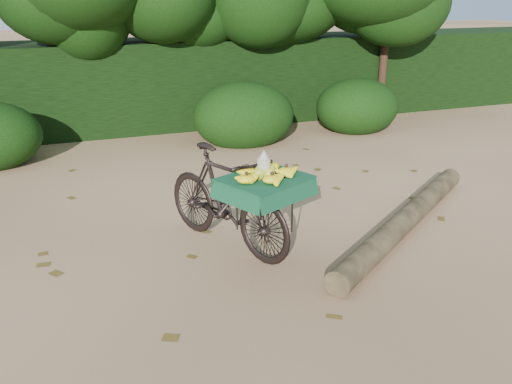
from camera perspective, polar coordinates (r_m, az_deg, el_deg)
name	(u,v)px	position (r m, az deg, el deg)	size (l,w,h in m)	color
ground	(245,243)	(6.36, -1.15, -5.41)	(80.00, 80.00, 0.00)	tan
vendor_bicycle	(227,198)	(6.05, -3.04, -0.62)	(1.43, 2.04, 1.18)	black
fallen_log	(406,219)	(6.91, 15.52, -2.78)	(0.28, 0.28, 3.82)	brown
hedge_backdrop	(146,84)	(12.00, -11.46, 11.08)	(26.00, 1.80, 1.80)	black
tree_row	(115,34)	(11.00, -14.60, 15.80)	(14.50, 2.00, 4.00)	black
bush_clumps	(193,123)	(10.26, -6.60, 7.23)	(8.80, 1.70, 0.90)	black
leaf_litter	(228,222)	(6.92, -2.95, -3.17)	(7.00, 7.30, 0.01)	#554116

